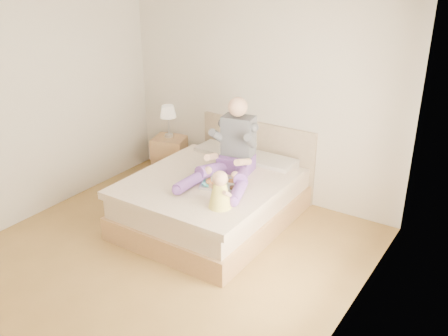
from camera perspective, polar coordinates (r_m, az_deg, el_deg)
The scene contains 7 objects.
room at distance 4.84m, azimuth -7.35°, elevation 4.33°, with size 4.02×4.22×2.71m.
bed at distance 6.14m, azimuth -0.89°, elevation -3.25°, with size 1.70×2.18×1.00m.
nightstand at distance 7.49m, azimuth -6.16°, elevation 1.44°, with size 0.56×0.53×0.56m.
lamp at distance 7.31m, azimuth -6.41°, elevation 6.23°, with size 0.23×0.23×0.48m.
adult at distance 5.91m, azimuth 0.90°, elevation 1.70°, with size 0.79×1.19×0.95m.
tray at distance 5.74m, azimuth -0.32°, elevation -1.66°, with size 0.55×0.49×0.13m.
baby at distance 5.20m, azimuth -0.38°, elevation -2.80°, with size 0.28×0.37×0.41m.
Camera 1 is at (3.09, -3.44, 3.09)m, focal length 40.00 mm.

